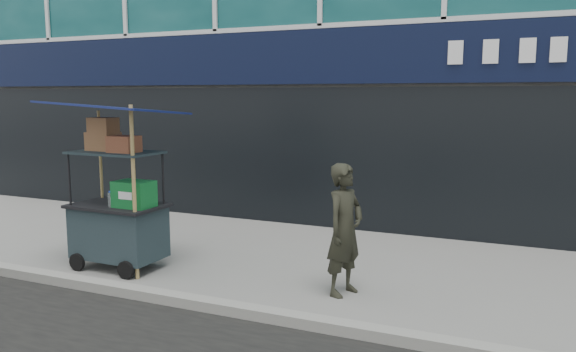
% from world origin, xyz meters
% --- Properties ---
extents(ground, '(80.00, 80.00, 0.00)m').
position_xyz_m(ground, '(0.00, 0.00, 0.00)').
color(ground, slate).
rests_on(ground, ground).
extents(curb, '(80.00, 0.18, 0.12)m').
position_xyz_m(curb, '(0.00, -0.20, 0.06)').
color(curb, gray).
rests_on(curb, ground).
extents(vendor_cart, '(1.65, 1.18, 2.20)m').
position_xyz_m(vendor_cart, '(-1.58, 0.63, 0.77)').
color(vendor_cart, '#18262A').
rests_on(vendor_cart, ground).
extents(vendor_man, '(0.52, 0.64, 1.51)m').
position_xyz_m(vendor_man, '(1.44, 0.86, 0.76)').
color(vendor_man, black).
rests_on(vendor_man, ground).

